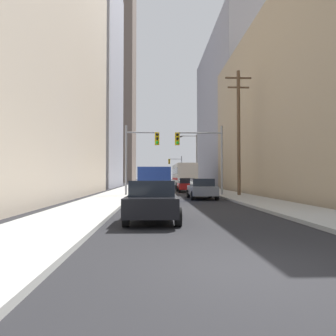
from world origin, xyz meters
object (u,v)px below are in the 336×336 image
(sedan_grey, at_px, (202,189))
(traffic_signal_near_right, at_px, (201,149))
(sedan_black, at_px, (152,200))
(traffic_signal_far_right, at_px, (176,166))
(cargo_van_blue, at_px, (154,182))
(city_bus, at_px, (184,175))
(traffic_signal_near_left, at_px, (140,149))
(sedan_red, at_px, (186,185))

(sedan_grey, bearing_deg, traffic_signal_near_right, 81.61)
(sedan_black, bearing_deg, sedan_grey, 72.34)
(traffic_signal_far_right, bearing_deg, traffic_signal_near_right, -90.83)
(sedan_black, distance_m, sedan_grey, 12.00)
(cargo_van_blue, distance_m, sedan_black, 9.46)
(sedan_black, distance_m, traffic_signal_near_right, 15.35)
(city_bus, height_order, cargo_van_blue, city_bus)
(sedan_grey, height_order, traffic_signal_near_left, traffic_signal_near_left)
(cargo_van_blue, bearing_deg, traffic_signal_near_left, 103.24)
(sedan_red, relative_size, traffic_signal_near_left, 0.70)
(cargo_van_blue, xyz_separation_m, traffic_signal_near_left, (-1.17, 4.98, 2.71))
(city_bus, bearing_deg, sedan_black, -97.53)
(city_bus, height_order, sedan_grey, city_bus)
(sedan_red, relative_size, traffic_signal_far_right, 0.70)
(sedan_grey, bearing_deg, traffic_signal_near_left, 147.70)
(sedan_grey, relative_size, traffic_signal_near_right, 0.70)
(traffic_signal_near_right, bearing_deg, sedan_black, -105.79)
(city_bus, relative_size, traffic_signal_near_left, 1.92)
(cargo_van_blue, relative_size, traffic_signal_far_right, 0.87)
(sedan_black, xyz_separation_m, traffic_signal_near_left, (-1.10, 14.43, 3.23))
(sedan_black, distance_m, sedan_red, 22.13)
(city_bus, bearing_deg, cargo_van_blue, -100.46)
(cargo_van_blue, xyz_separation_m, traffic_signal_far_right, (4.57, 43.57, 2.71))
(city_bus, bearing_deg, sedan_red, -93.75)
(traffic_signal_near_left, xyz_separation_m, traffic_signal_far_right, (5.74, 38.58, -0.00))
(traffic_signal_near_left, bearing_deg, city_bus, 73.09)
(sedan_black, relative_size, sedan_red, 1.00)
(city_bus, relative_size, sedan_black, 2.71)
(city_bus, bearing_deg, traffic_signal_near_left, -106.91)
(cargo_van_blue, distance_m, traffic_signal_far_right, 43.89)
(traffic_signal_near_left, bearing_deg, cargo_van_blue, -76.76)
(cargo_van_blue, height_order, traffic_signal_far_right, traffic_signal_far_right)
(traffic_signal_near_left, xyz_separation_m, traffic_signal_near_right, (5.18, 0.00, 0.06))
(sedan_black, bearing_deg, traffic_signal_near_right, 74.21)
(sedan_grey, bearing_deg, cargo_van_blue, -150.92)
(sedan_black, height_order, sedan_grey, same)
(cargo_van_blue, xyz_separation_m, sedan_black, (-0.07, -9.45, -0.52))
(city_bus, height_order, sedan_red, city_bus)
(traffic_signal_near_right, bearing_deg, sedan_grey, -98.39)
(sedan_grey, distance_m, traffic_signal_near_left, 6.47)
(traffic_signal_near_left, relative_size, traffic_signal_near_right, 1.00)
(sedan_black, height_order, sedan_red, same)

